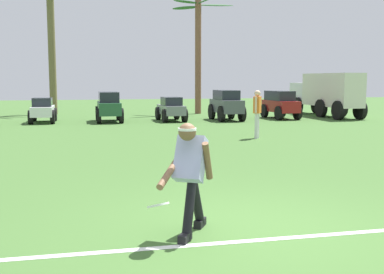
{
  "coord_description": "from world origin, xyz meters",
  "views": [
    {
      "loc": [
        -1.99,
        -5.73,
        1.92
      ],
      "look_at": [
        -0.23,
        2.49,
        0.9
      ],
      "focal_mm": 45.0,
      "sensor_mm": 36.0,
      "label": 1
    }
  ],
  "objects_px": {
    "parked_car_slot_e": "(171,109)",
    "parked_car_slot_f": "(226,104)",
    "frisbee_thrower": "(190,173)",
    "frisbee_in_flight": "(158,205)",
    "parked_car_slot_g": "(280,104)",
    "parked_car_slot_d": "(109,106)",
    "teammate_near_sideline": "(257,109)",
    "parked_car_slot_c": "(43,110)",
    "palm_tree_far_right": "(198,47)",
    "palm_tree_right_of_centre": "(52,39)",
    "box_truck": "(326,92)"
  },
  "relations": [
    {
      "from": "frisbee_thrower",
      "to": "teammate_near_sideline",
      "type": "xyz_separation_m",
      "value": [
        4.13,
        9.14,
        0.15
      ]
    },
    {
      "from": "frisbee_in_flight",
      "to": "parked_car_slot_f",
      "type": "xyz_separation_m",
      "value": [
        5.54,
        16.38,
        0.22
      ]
    },
    {
      "from": "box_truck",
      "to": "palm_tree_right_of_centre",
      "type": "bearing_deg",
      "value": 161.98
    },
    {
      "from": "parked_car_slot_e",
      "to": "box_truck",
      "type": "bearing_deg",
      "value": 7.66
    },
    {
      "from": "frisbee_thrower",
      "to": "palm_tree_far_right",
      "type": "relative_size",
      "value": 0.23
    },
    {
      "from": "parked_car_slot_d",
      "to": "teammate_near_sideline",
      "type": "bearing_deg",
      "value": -58.41
    },
    {
      "from": "frisbee_thrower",
      "to": "frisbee_in_flight",
      "type": "bearing_deg",
      "value": -139.47
    },
    {
      "from": "parked_car_slot_f",
      "to": "palm_tree_far_right",
      "type": "distance_m",
      "value": 5.35
    },
    {
      "from": "palm_tree_right_of_centre",
      "to": "parked_car_slot_f",
      "type": "bearing_deg",
      "value": -35.34
    },
    {
      "from": "parked_car_slot_d",
      "to": "parked_car_slot_f",
      "type": "distance_m",
      "value": 5.41
    },
    {
      "from": "frisbee_thrower",
      "to": "box_truck",
      "type": "relative_size",
      "value": 0.24
    },
    {
      "from": "frisbee_thrower",
      "to": "parked_car_slot_c",
      "type": "distance_m",
      "value": 16.81
    },
    {
      "from": "frisbee_thrower",
      "to": "parked_car_slot_e",
      "type": "relative_size",
      "value": 0.63
    },
    {
      "from": "parked_car_slot_e",
      "to": "parked_car_slot_d",
      "type": "bearing_deg",
      "value": 176.0
    },
    {
      "from": "frisbee_thrower",
      "to": "teammate_near_sideline",
      "type": "height_order",
      "value": "teammate_near_sideline"
    },
    {
      "from": "parked_car_slot_d",
      "to": "palm_tree_right_of_centre",
      "type": "height_order",
      "value": "palm_tree_right_of_centre"
    },
    {
      "from": "parked_car_slot_f",
      "to": "parked_car_slot_g",
      "type": "relative_size",
      "value": 0.97
    },
    {
      "from": "frisbee_in_flight",
      "to": "palm_tree_far_right",
      "type": "relative_size",
      "value": 0.06
    },
    {
      "from": "parked_car_slot_c",
      "to": "parked_car_slot_e",
      "type": "distance_m",
      "value": 5.69
    },
    {
      "from": "teammate_near_sideline",
      "to": "parked_car_slot_g",
      "type": "bearing_deg",
      "value": 62.41
    },
    {
      "from": "parked_car_slot_g",
      "to": "parked_car_slot_c",
      "type": "bearing_deg",
      "value": 179.46
    },
    {
      "from": "teammate_near_sideline",
      "to": "parked_car_slot_c",
      "type": "relative_size",
      "value": 0.71
    },
    {
      "from": "teammate_near_sideline",
      "to": "parked_car_slot_f",
      "type": "xyz_separation_m",
      "value": [
        0.96,
        6.86,
        -0.2
      ]
    },
    {
      "from": "frisbee_thrower",
      "to": "parked_car_slot_d",
      "type": "xyz_separation_m",
      "value": [
        -0.31,
        16.35,
        -0.07
      ]
    },
    {
      "from": "frisbee_thrower",
      "to": "parked_car_slot_f",
      "type": "height_order",
      "value": "frisbee_thrower"
    },
    {
      "from": "frisbee_in_flight",
      "to": "parked_car_slot_f",
      "type": "bearing_deg",
      "value": 71.32
    },
    {
      "from": "parked_car_slot_f",
      "to": "palm_tree_far_right",
      "type": "height_order",
      "value": "palm_tree_far_right"
    },
    {
      "from": "parked_car_slot_d",
      "to": "parked_car_slot_f",
      "type": "xyz_separation_m",
      "value": [
        5.4,
        -0.36,
        0.02
      ]
    },
    {
      "from": "parked_car_slot_f",
      "to": "frisbee_thrower",
      "type": "bearing_deg",
      "value": -107.65
    },
    {
      "from": "parked_car_slot_e",
      "to": "palm_tree_right_of_centre",
      "type": "bearing_deg",
      "value": 134.7
    },
    {
      "from": "parked_car_slot_f",
      "to": "box_truck",
      "type": "height_order",
      "value": "box_truck"
    },
    {
      "from": "frisbee_in_flight",
      "to": "parked_car_slot_g",
      "type": "distance_m",
      "value": 18.76
    },
    {
      "from": "teammate_near_sideline",
      "to": "frisbee_in_flight",
      "type": "bearing_deg",
      "value": -115.7
    },
    {
      "from": "parked_car_slot_c",
      "to": "box_truck",
      "type": "distance_m",
      "value": 14.01
    },
    {
      "from": "frisbee_in_flight",
      "to": "parked_car_slot_d",
      "type": "xyz_separation_m",
      "value": [
        0.14,
        16.74,
        0.2
      ]
    },
    {
      "from": "frisbee_thrower",
      "to": "box_truck",
      "type": "distance_m",
      "value": 20.37
    },
    {
      "from": "palm_tree_far_right",
      "to": "parked_car_slot_g",
      "type": "bearing_deg",
      "value": -52.06
    },
    {
      "from": "frisbee_in_flight",
      "to": "teammate_near_sideline",
      "type": "xyz_separation_m",
      "value": [
        4.58,
        9.52,
        0.42
      ]
    },
    {
      "from": "teammate_near_sideline",
      "to": "palm_tree_right_of_centre",
      "type": "height_order",
      "value": "palm_tree_right_of_centre"
    },
    {
      "from": "frisbee_in_flight",
      "to": "palm_tree_right_of_centre",
      "type": "bearing_deg",
      "value": 96.73
    },
    {
      "from": "parked_car_slot_g",
      "to": "parked_car_slot_d",
      "type": "bearing_deg",
      "value": -179.65
    },
    {
      "from": "parked_car_slot_c",
      "to": "palm_tree_far_right",
      "type": "height_order",
      "value": "palm_tree_far_right"
    },
    {
      "from": "frisbee_in_flight",
      "to": "palm_tree_right_of_centre",
      "type": "xyz_separation_m",
      "value": [
        -2.62,
        22.17,
        3.53
      ]
    },
    {
      "from": "parked_car_slot_c",
      "to": "parked_car_slot_g",
      "type": "distance_m",
      "value": 11.11
    },
    {
      "from": "teammate_near_sideline",
      "to": "palm_tree_right_of_centre",
      "type": "xyz_separation_m",
      "value": [
        -7.2,
        12.65,
        3.11
      ]
    },
    {
      "from": "palm_tree_right_of_centre",
      "to": "palm_tree_far_right",
      "type": "distance_m",
      "value": 7.94
    },
    {
      "from": "frisbee_in_flight",
      "to": "parked_car_slot_e",
      "type": "distance_m",
      "value": 16.8
    },
    {
      "from": "parked_car_slot_c",
      "to": "parked_car_slot_d",
      "type": "height_order",
      "value": "parked_car_slot_d"
    },
    {
      "from": "parked_car_slot_d",
      "to": "parked_car_slot_g",
      "type": "bearing_deg",
      "value": 0.35
    },
    {
      "from": "parked_car_slot_e",
      "to": "parked_car_slot_f",
      "type": "relative_size",
      "value": 0.94
    }
  ]
}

